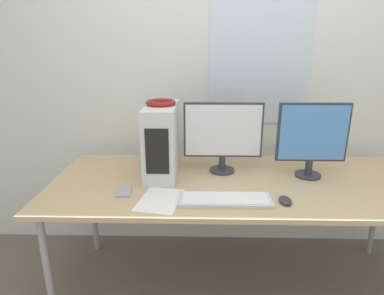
% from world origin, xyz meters
% --- Properties ---
extents(wall_back, '(8.00, 0.07, 2.70)m').
position_xyz_m(wall_back, '(0.00, 1.06, 1.35)').
color(wall_back, silver).
rests_on(wall_back, ground_plane).
extents(desk, '(2.32, 0.93, 0.77)m').
position_xyz_m(desk, '(0.00, 0.46, 0.73)').
color(desk, tan).
rests_on(desk, ground_plane).
extents(pc_tower, '(0.19, 0.48, 0.44)m').
position_xyz_m(pc_tower, '(-0.50, 0.59, 0.99)').
color(pc_tower, silver).
rests_on(pc_tower, desk).
extents(headphones, '(0.18, 0.18, 0.03)m').
position_xyz_m(headphones, '(-0.50, 0.59, 1.23)').
color(headphones, maroon).
rests_on(headphones, pc_tower).
extents(monitor_main, '(0.50, 0.16, 0.46)m').
position_xyz_m(monitor_main, '(-0.11, 0.61, 1.02)').
color(monitor_main, '#333338').
rests_on(monitor_main, desk).
extents(monitor_right_near, '(0.43, 0.16, 0.47)m').
position_xyz_m(monitor_right_near, '(0.43, 0.55, 1.03)').
color(monitor_right_near, '#333338').
rests_on(monitor_right_near, desk).
extents(keyboard, '(0.49, 0.17, 0.02)m').
position_xyz_m(keyboard, '(-0.13, 0.18, 0.78)').
color(keyboard, silver).
rests_on(keyboard, desk).
extents(mouse, '(0.07, 0.10, 0.03)m').
position_xyz_m(mouse, '(0.19, 0.18, 0.78)').
color(mouse, '#2D2D2D').
rests_on(mouse, desk).
extents(cell_phone, '(0.10, 0.15, 0.01)m').
position_xyz_m(cell_phone, '(-0.69, 0.29, 0.77)').
color(cell_phone, '#99999E').
rests_on(cell_phone, desk).
extents(paper_sheet_left, '(0.26, 0.33, 0.00)m').
position_xyz_m(paper_sheet_left, '(-0.47, 0.19, 0.77)').
color(paper_sheet_left, white).
rests_on(paper_sheet_left, desk).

